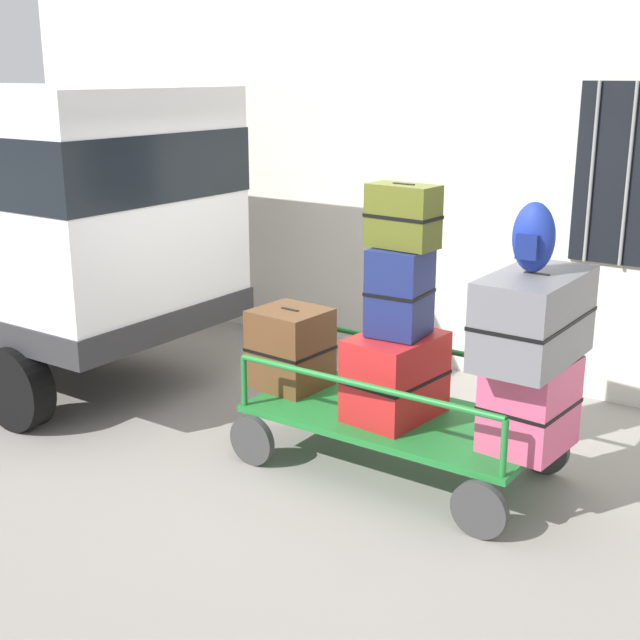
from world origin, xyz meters
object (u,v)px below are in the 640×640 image
object	(u,v)px
suitcase_center_bottom	(530,404)
suitcase_midleft_top	(403,216)
suitcase_center_middle	(533,318)
suitcase_left_bottom	(290,348)
van	(0,198)
luggage_cart	(397,424)
suitcase_midleft_middle	(400,292)
suitcase_midleft_bottom	(396,376)
backpack	(533,238)

from	to	relation	value
suitcase_center_bottom	suitcase_midleft_top	bearing A→B (deg)	179.74
suitcase_center_bottom	suitcase_center_middle	world-z (taller)	suitcase_center_middle
suitcase_left_bottom	suitcase_center_bottom	bearing A→B (deg)	-0.83
van	luggage_cart	world-z (taller)	van
van	suitcase_midleft_top	xyz separation A→B (m)	(4.32, 0.11, 0.21)
suitcase_midleft_middle	van	bearing A→B (deg)	-178.72
suitcase_left_bottom	suitcase_midleft_bottom	distance (m)	0.99
suitcase_midleft_bottom	suitcase_midleft_middle	distance (m)	0.62
luggage_cart	van	bearing A→B (deg)	-178.62
suitcase_midleft_bottom	suitcase_center_bottom	world-z (taller)	suitcase_center_bottom
suitcase_left_bottom	suitcase_center_bottom	xyz separation A→B (m)	(1.97, -0.03, -0.01)
suitcase_left_bottom	backpack	world-z (taller)	backpack
suitcase_center_bottom	suitcase_center_middle	xyz separation A→B (m)	(0.00, -0.04, 0.60)
van	backpack	world-z (taller)	van
suitcase_center_bottom	suitcase_center_middle	bearing A→B (deg)	-90.00
van	suitcase_center_bottom	distance (m)	5.39
suitcase_midleft_bottom	luggage_cart	bearing A→B (deg)	90.00
luggage_cart	suitcase_center_middle	distance (m)	1.39
suitcase_left_bottom	suitcase_midleft_top	size ratio (longest dim) A/B	1.25
backpack	suitcase_midleft_bottom	bearing A→B (deg)	179.64
suitcase_left_bottom	suitcase_midleft_bottom	bearing A→B (deg)	-3.81
van	suitcase_left_bottom	xyz separation A→B (m)	(3.34, 0.14, -0.92)
suitcase_midleft_middle	backpack	xyz separation A→B (m)	(0.95, -0.03, 0.49)
luggage_cart	suitcase_midleft_top	distance (m)	1.52
suitcase_midleft_middle	suitcase_center_bottom	size ratio (longest dim) A/B	1.00
suitcase_left_bottom	suitcase_midleft_top	xyz separation A→B (m)	(0.99, -0.02, 1.14)
luggage_cart	suitcase_center_bottom	size ratio (longest dim) A/B	3.56
suitcase_left_bottom	van	bearing A→B (deg)	-177.64
luggage_cart	suitcase_midleft_top	size ratio (longest dim) A/B	4.37
suitcase_midleft_bottom	suitcase_midleft_top	size ratio (longest dim) A/B	1.49
van	suitcase_midleft_bottom	bearing A→B (deg)	0.95
suitcase_center_middle	backpack	world-z (taller)	backpack
suitcase_midleft_middle	suitcase_center_middle	xyz separation A→B (m)	(0.99, -0.03, -0.02)
suitcase_center_middle	suitcase_midleft_bottom	bearing A→B (deg)	179.60
suitcase_midleft_bottom	backpack	world-z (taller)	backpack
suitcase_left_bottom	suitcase_midleft_top	world-z (taller)	suitcase_midleft_top
suitcase_midleft_bottom	suitcase_midleft_middle	world-z (taller)	suitcase_midleft_middle
suitcase_midleft_middle	suitcase_left_bottom	bearing A→B (deg)	177.63
luggage_cart	suitcase_midleft_middle	xyz separation A→B (m)	(0.00, -0.01, 0.99)
van	luggage_cart	xyz separation A→B (m)	(4.32, 0.10, -1.31)
suitcase_midleft_middle	suitcase_midleft_top	size ratio (longest dim) A/B	1.23
suitcase_left_bottom	suitcase_center_middle	distance (m)	2.06
suitcase_left_bottom	suitcase_center_bottom	world-z (taller)	suitcase_left_bottom
suitcase_left_bottom	backpack	xyz separation A→B (m)	(1.93, -0.07, 1.10)
suitcase_left_bottom	suitcase_midleft_middle	size ratio (longest dim) A/B	1.02
van	suitcase_midleft_middle	size ratio (longest dim) A/B	7.19
suitcase_midleft_middle	suitcase_center_middle	size ratio (longest dim) A/B	0.66
van	luggage_cart	size ratio (longest dim) A/B	2.02
suitcase_center_middle	suitcase_midleft_top	bearing A→B (deg)	177.18
suitcase_midleft_bottom	suitcase_midleft_middle	xyz separation A→B (m)	(0.00, 0.02, 0.62)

